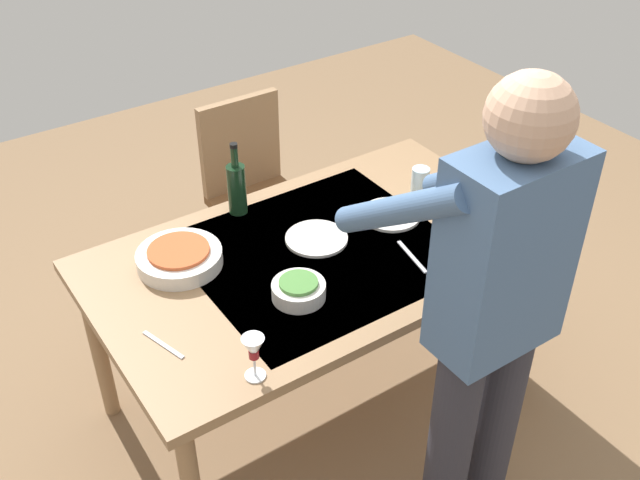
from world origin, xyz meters
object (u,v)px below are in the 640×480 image
at_px(water_cup_near_left, 420,180).
at_px(water_cup_near_right, 541,224).
at_px(chair_near, 253,184).
at_px(dinner_plate_far, 390,215).
at_px(wine_bottle, 237,187).
at_px(serving_bowl_pasta, 179,257).
at_px(dining_table, 320,267).
at_px(person_server, 490,313).
at_px(dinner_plate_near, 316,238).
at_px(wine_glass_left, 254,350).
at_px(side_bowl_salad, 299,289).

relative_size(water_cup_near_left, water_cup_near_right, 1.07).
distance_m(chair_near, dinner_plate_far, 0.87).
bearing_deg(chair_near, water_cup_near_right, 113.18).
height_order(wine_bottle, dinner_plate_far, wine_bottle).
xyz_separation_m(water_cup_near_left, serving_bowl_pasta, (1.01, -0.10, -0.02)).
height_order(dining_table, water_cup_near_left, water_cup_near_left).
relative_size(person_server, dinner_plate_far, 7.34).
height_order(serving_bowl_pasta, dinner_plate_far, serving_bowl_pasta).
relative_size(water_cup_near_left, dinner_plate_near, 0.46).
distance_m(wine_bottle, dinner_plate_far, 0.60).
relative_size(person_server, water_cup_near_left, 15.96).
bearing_deg(person_server, wine_bottle, -80.35).
distance_m(dining_table, person_server, 0.80).
distance_m(wine_glass_left, side_bowl_salad, 0.38).
relative_size(chair_near, serving_bowl_pasta, 3.03).
distance_m(person_server, side_bowl_salad, 0.66).
height_order(chair_near, water_cup_near_left, chair_near).
bearing_deg(water_cup_near_right, dinner_plate_near, -31.93).
relative_size(wine_glass_left, water_cup_near_right, 1.53).
height_order(water_cup_near_left, dinner_plate_near, water_cup_near_left).
bearing_deg(wine_glass_left, water_cup_near_left, -154.09).
bearing_deg(dining_table, serving_bowl_pasta, -24.87).
bearing_deg(chair_near, person_server, 85.51).
bearing_deg(wine_glass_left, side_bowl_salad, -142.36).
relative_size(wine_glass_left, water_cup_near_left, 1.43).
distance_m(chair_near, water_cup_near_right, 1.37).
bearing_deg(person_server, chair_near, -94.49).
height_order(dining_table, dinner_plate_far, dinner_plate_far).
relative_size(dining_table, water_cup_near_right, 16.56).
distance_m(water_cup_near_left, side_bowl_salad, 0.81).
bearing_deg(person_server, dining_table, -84.17).
height_order(person_server, wine_glass_left, person_server).
height_order(chair_near, serving_bowl_pasta, chair_near).
relative_size(wine_bottle, dinner_plate_near, 1.29).
xyz_separation_m(wine_bottle, dinner_plate_near, (-0.15, 0.33, -0.10)).
bearing_deg(wine_glass_left, chair_near, -119.03).
height_order(wine_glass_left, dinner_plate_far, wine_glass_left).
distance_m(water_cup_near_left, serving_bowl_pasta, 1.01).
height_order(dining_table, wine_bottle, wine_bottle).
xyz_separation_m(person_server, side_bowl_salad, (0.28, -0.57, -0.18)).
distance_m(person_server, dinner_plate_near, 0.83).
height_order(water_cup_near_left, serving_bowl_pasta, water_cup_near_left).
bearing_deg(chair_near, dinner_plate_far, 100.32).
xyz_separation_m(chair_near, water_cup_near_left, (-0.36, 0.75, 0.28)).
distance_m(person_server, wine_glass_left, 0.68).
xyz_separation_m(dining_table, water_cup_near_right, (-0.73, 0.37, 0.12)).
bearing_deg(chair_near, dinner_plate_near, 77.76).
relative_size(serving_bowl_pasta, dinner_plate_near, 1.30).
bearing_deg(dinner_plate_near, wine_bottle, -65.87).
relative_size(dining_table, side_bowl_salad, 9.07).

